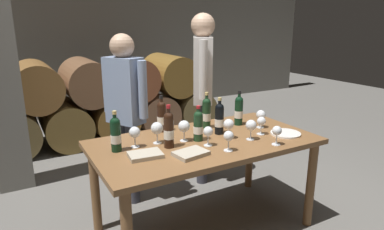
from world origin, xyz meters
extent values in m
plane|color=#66635E|center=(0.00, 0.00, 0.00)|extent=(14.00, 14.00, 0.00)
cube|color=slate|center=(0.00, 4.20, 1.40)|extent=(10.00, 0.24, 2.80)
cylinder|color=brown|center=(-1.26, 2.60, 0.30)|extent=(0.60, 0.90, 0.60)
cylinder|color=olive|center=(-0.63, 2.60, 0.30)|extent=(0.60, 0.90, 0.60)
cylinder|color=olive|center=(0.00, 2.60, 0.30)|extent=(0.60, 0.90, 0.60)
cylinder|color=brown|center=(0.63, 2.60, 0.30)|extent=(0.60, 0.90, 0.60)
cylinder|color=brown|center=(1.26, 2.60, 0.30)|extent=(0.60, 0.90, 0.60)
cylinder|color=brown|center=(-0.95, 2.60, 0.85)|extent=(0.60, 0.90, 0.60)
cylinder|color=brown|center=(-0.32, 2.60, 0.85)|extent=(0.60, 0.90, 0.60)
cylinder|color=brown|center=(0.31, 2.60, 0.85)|extent=(0.60, 0.90, 0.60)
cylinder|color=brown|center=(0.95, 2.60, 0.85)|extent=(0.60, 0.90, 0.60)
cube|color=brown|center=(0.00, 0.00, 0.74)|extent=(1.70, 0.90, 0.04)
cylinder|color=brown|center=(0.77, -0.39, 0.36)|extent=(0.07, 0.07, 0.72)
cylinder|color=brown|center=(-0.77, 0.39, 0.36)|extent=(0.07, 0.07, 0.72)
cylinder|color=brown|center=(0.77, 0.39, 0.36)|extent=(0.07, 0.07, 0.72)
cylinder|color=#19381E|center=(0.17, 0.26, 0.87)|extent=(0.07, 0.07, 0.22)
sphere|color=#19381E|center=(0.17, 0.26, 0.98)|extent=(0.07, 0.07, 0.07)
cylinder|color=#19381E|center=(0.17, 0.26, 1.01)|extent=(0.03, 0.03, 0.07)
cylinder|color=tan|center=(0.17, 0.26, 1.06)|extent=(0.03, 0.03, 0.02)
cylinder|color=silver|center=(0.17, 0.26, 0.86)|extent=(0.07, 0.07, 0.06)
cylinder|color=#19381E|center=(-0.05, 0.02, 0.86)|extent=(0.07, 0.07, 0.19)
sphere|color=#19381E|center=(-0.05, 0.02, 0.96)|extent=(0.07, 0.07, 0.07)
cylinder|color=#19381E|center=(-0.05, 0.02, 0.98)|extent=(0.03, 0.03, 0.06)
cylinder|color=#B21E23|center=(-0.05, 0.02, 1.02)|extent=(0.03, 0.03, 0.02)
cylinder|color=silver|center=(-0.05, 0.02, 0.85)|extent=(0.07, 0.07, 0.06)
cylinder|color=black|center=(-0.66, 0.11, 0.86)|extent=(0.07, 0.07, 0.20)
sphere|color=black|center=(-0.66, 0.11, 0.97)|extent=(0.07, 0.07, 0.07)
cylinder|color=black|center=(-0.66, 0.11, 1.00)|extent=(0.03, 0.03, 0.06)
cylinder|color=tan|center=(-0.66, 0.11, 1.04)|extent=(0.03, 0.03, 0.02)
cylinder|color=silver|center=(-0.66, 0.11, 0.85)|extent=(0.07, 0.07, 0.06)
cylinder|color=black|center=(-0.31, -0.01, 0.87)|extent=(0.07, 0.07, 0.22)
sphere|color=black|center=(-0.31, -0.01, 0.99)|extent=(0.07, 0.07, 0.07)
cylinder|color=black|center=(-0.31, -0.01, 1.02)|extent=(0.03, 0.03, 0.07)
cylinder|color=#B21E23|center=(-0.31, -0.01, 1.06)|extent=(0.03, 0.03, 0.03)
cylinder|color=silver|center=(-0.31, -0.01, 0.86)|extent=(0.07, 0.07, 0.07)
cylinder|color=black|center=(0.18, 0.07, 0.86)|extent=(0.07, 0.07, 0.21)
sphere|color=black|center=(0.18, 0.07, 0.98)|extent=(0.07, 0.07, 0.07)
cylinder|color=black|center=(0.18, 0.07, 1.00)|extent=(0.03, 0.03, 0.07)
cylinder|color=tan|center=(0.18, 0.07, 1.05)|extent=(0.03, 0.03, 0.02)
cylinder|color=silver|center=(0.18, 0.07, 0.85)|extent=(0.07, 0.07, 0.06)
cylinder|color=black|center=(0.46, 0.19, 0.87)|extent=(0.07, 0.07, 0.21)
sphere|color=black|center=(0.46, 0.19, 0.98)|extent=(0.07, 0.07, 0.07)
cylinder|color=black|center=(0.46, 0.19, 1.01)|extent=(0.03, 0.03, 0.07)
cylinder|color=black|center=(0.46, 0.19, 1.05)|extent=(0.03, 0.03, 0.02)
cylinder|color=silver|center=(0.46, 0.19, 0.86)|extent=(0.07, 0.07, 0.06)
cylinder|color=black|center=(-0.20, 0.36, 0.87)|extent=(0.07, 0.07, 0.21)
sphere|color=black|center=(-0.20, 0.36, 0.98)|extent=(0.07, 0.07, 0.07)
cylinder|color=black|center=(-0.20, 0.36, 1.00)|extent=(0.03, 0.03, 0.07)
cylinder|color=black|center=(-0.20, 0.36, 1.05)|extent=(0.03, 0.03, 0.02)
cylinder|color=silver|center=(-0.20, 0.36, 0.86)|extent=(0.07, 0.07, 0.06)
cylinder|color=white|center=(0.18, -0.06, 0.76)|extent=(0.06, 0.06, 0.00)
cylinder|color=white|center=(0.18, -0.06, 0.80)|extent=(0.01, 0.01, 0.07)
sphere|color=white|center=(0.18, -0.06, 0.87)|extent=(0.08, 0.08, 0.08)
cylinder|color=white|center=(-0.15, 0.06, 0.76)|extent=(0.06, 0.06, 0.00)
cylinder|color=white|center=(-0.15, 0.06, 0.80)|extent=(0.01, 0.01, 0.07)
sphere|color=white|center=(-0.15, 0.06, 0.88)|extent=(0.09, 0.09, 0.09)
cylinder|color=white|center=(0.46, -0.11, 0.76)|extent=(0.06, 0.06, 0.00)
cylinder|color=white|center=(0.46, -0.11, 0.80)|extent=(0.01, 0.01, 0.07)
sphere|color=white|center=(0.46, -0.11, 0.87)|extent=(0.07, 0.07, 0.07)
cylinder|color=white|center=(0.40, -0.35, 0.76)|extent=(0.06, 0.06, 0.00)
cylinder|color=white|center=(0.40, -0.35, 0.80)|extent=(0.01, 0.01, 0.07)
sphere|color=white|center=(0.40, -0.35, 0.87)|extent=(0.07, 0.07, 0.07)
cylinder|color=white|center=(0.03, -0.27, 0.76)|extent=(0.06, 0.06, 0.00)
cylinder|color=white|center=(0.03, -0.27, 0.80)|extent=(0.01, 0.01, 0.07)
sphere|color=white|center=(0.03, -0.27, 0.87)|extent=(0.07, 0.07, 0.07)
cylinder|color=white|center=(0.31, -0.17, 0.76)|extent=(0.06, 0.06, 0.00)
cylinder|color=white|center=(0.31, -0.17, 0.80)|extent=(0.01, 0.01, 0.07)
sphere|color=white|center=(0.31, -0.17, 0.88)|extent=(0.08, 0.08, 0.08)
cylinder|color=white|center=(-0.35, 0.11, 0.76)|extent=(0.06, 0.06, 0.00)
cylinder|color=white|center=(-0.35, 0.11, 0.80)|extent=(0.01, 0.01, 0.07)
sphere|color=white|center=(-0.35, 0.11, 0.88)|extent=(0.09, 0.09, 0.09)
cylinder|color=white|center=(-0.04, -0.12, 0.76)|extent=(0.06, 0.06, 0.00)
cylinder|color=white|center=(-0.04, -0.12, 0.80)|extent=(0.01, 0.01, 0.07)
sphere|color=white|center=(-0.04, -0.12, 0.87)|extent=(0.07, 0.07, 0.07)
cylinder|color=white|center=(0.58, 0.03, 0.76)|extent=(0.06, 0.06, 0.00)
cylinder|color=white|center=(0.58, 0.03, 0.80)|extent=(0.01, 0.01, 0.07)
sphere|color=white|center=(0.58, 0.03, 0.87)|extent=(0.08, 0.08, 0.08)
cylinder|color=white|center=(-0.52, 0.11, 0.76)|extent=(0.06, 0.06, 0.00)
cylinder|color=white|center=(-0.52, 0.11, 0.80)|extent=(0.01, 0.01, 0.07)
sphere|color=white|center=(-0.52, 0.11, 0.87)|extent=(0.08, 0.08, 0.08)
cube|color=#B2A893|center=(-0.24, -0.22, 0.77)|extent=(0.24, 0.19, 0.03)
cube|color=#B2A893|center=(-0.52, -0.09, 0.77)|extent=(0.24, 0.18, 0.03)
cylinder|color=white|center=(0.64, -0.20, 0.77)|extent=(0.24, 0.24, 0.01)
cylinder|color=#383842|center=(0.46, 0.80, 0.43)|extent=(0.11, 0.11, 0.85)
cylinder|color=#383842|center=(0.40, 0.70, 0.43)|extent=(0.11, 0.11, 0.85)
cube|color=silver|center=(0.43, 0.75, 1.17)|extent=(0.32, 0.37, 0.64)
cylinder|color=silver|center=(0.53, 0.93, 1.21)|extent=(0.08, 0.08, 0.54)
cylinder|color=silver|center=(0.32, 0.57, 1.21)|extent=(0.08, 0.08, 0.54)
sphere|color=tan|center=(0.43, 0.75, 1.60)|extent=(0.23, 0.23, 0.23)
cylinder|color=#383842|center=(-0.41, 0.77, 0.38)|extent=(0.11, 0.11, 0.77)
cylinder|color=#383842|center=(-0.36, 0.67, 0.38)|extent=(0.11, 0.11, 0.77)
cube|color=#8499BC|center=(-0.38, 0.72, 1.06)|extent=(0.31, 0.37, 0.58)
cylinder|color=#8499BC|center=(-0.48, 0.91, 1.08)|extent=(0.08, 0.08, 0.49)
cylinder|color=#8499BC|center=(-0.28, 0.53, 1.08)|extent=(0.08, 0.08, 0.49)
sphere|color=tan|center=(-0.38, 0.72, 1.44)|extent=(0.21, 0.21, 0.21)
camera|label=1|loc=(-1.28, -2.08, 1.64)|focal=31.65mm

